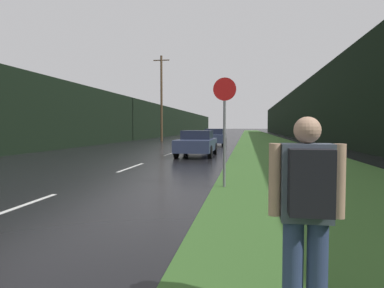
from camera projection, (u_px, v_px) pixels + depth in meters
grass_verge at (265, 141)px, 38.60m from camera, size 6.00×240.00×0.02m
lane_stripe_b at (12, 209)px, 6.70m from camera, size 0.12×3.00×0.01m
lane_stripe_c at (131, 167)px, 13.60m from camera, size 0.12×3.00×0.01m
lane_stripe_d at (170, 154)px, 20.50m from camera, size 0.12×3.00×0.01m
treeline_far_side at (150, 121)px, 50.89m from camera, size 2.00×140.00×5.05m
treeline_near_side at (306, 112)px, 47.34m from camera, size 2.00×140.00×7.28m
utility_pole_far at (161, 98)px, 38.05m from camera, size 1.80×0.24×9.49m
stop_sign at (224, 123)px, 9.01m from camera, size 0.61×0.07×2.91m
hitchhiker_with_backpack at (307, 208)px, 2.69m from camera, size 0.59×0.41×1.69m
car_passing_near at (197, 143)px, 18.89m from camera, size 1.95×4.51×1.41m
car_passing_far at (214, 137)px, 29.16m from camera, size 1.85×4.00×1.45m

